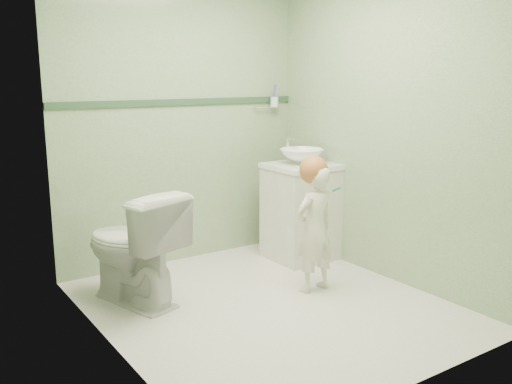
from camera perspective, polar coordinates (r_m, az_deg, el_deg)
ground at (r=3.97m, az=1.24°, el=-11.46°), size 2.50×2.50×0.00m
room_shell at (r=3.67m, az=1.32°, el=6.04°), size 2.50×2.54×2.40m
trim_stripe at (r=4.72m, az=-7.54°, el=9.06°), size 2.20×0.02×0.05m
vanity at (r=4.86m, az=4.56°, el=-2.15°), size 0.52×0.50×0.80m
counter at (r=4.78m, az=4.64°, el=2.63°), size 0.54×0.52×0.04m
basin at (r=4.76m, az=4.66°, el=3.63°), size 0.37×0.37×0.13m
faucet at (r=4.90m, az=3.31°, el=4.82°), size 0.03×0.13×0.18m
cup_holder at (r=5.13m, az=1.80°, el=9.17°), size 0.26×0.07×0.21m
toilet at (r=3.99m, az=-12.48°, el=-5.46°), size 0.66×0.89×0.81m
toddler at (r=4.12m, az=5.98°, el=-3.77°), size 0.35×0.25×0.94m
hair_cap at (r=4.04m, az=5.88°, el=2.24°), size 0.21×0.21×0.21m
teal_toothbrush at (r=4.01m, az=8.06°, el=0.35°), size 0.11×0.13×0.08m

